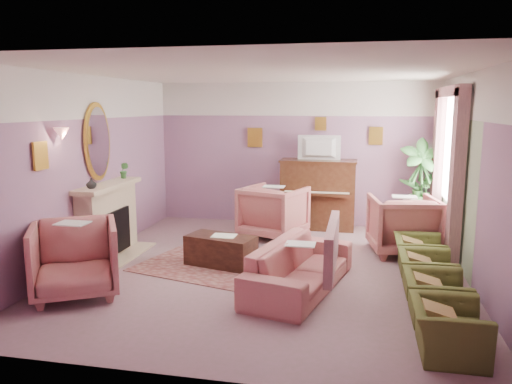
% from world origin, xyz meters
% --- Properties ---
extents(floor, '(5.50, 6.00, 0.01)m').
position_xyz_m(floor, '(0.00, 0.00, 0.00)').
color(floor, gray).
rests_on(floor, ground).
extents(ceiling, '(5.50, 6.00, 0.01)m').
position_xyz_m(ceiling, '(0.00, 0.00, 2.80)').
color(ceiling, silver).
rests_on(ceiling, wall_back).
extents(wall_back, '(5.50, 0.02, 2.80)m').
position_xyz_m(wall_back, '(0.00, 3.00, 1.40)').
color(wall_back, slate).
rests_on(wall_back, floor).
extents(wall_front, '(5.50, 0.02, 2.80)m').
position_xyz_m(wall_front, '(0.00, -3.00, 1.40)').
color(wall_front, slate).
rests_on(wall_front, floor).
extents(wall_left, '(0.02, 6.00, 2.80)m').
position_xyz_m(wall_left, '(-2.75, 0.00, 1.40)').
color(wall_left, slate).
rests_on(wall_left, floor).
extents(wall_right, '(0.02, 6.00, 2.80)m').
position_xyz_m(wall_right, '(2.75, 0.00, 1.40)').
color(wall_right, slate).
rests_on(wall_right, floor).
extents(picture_rail_band, '(5.50, 0.01, 0.65)m').
position_xyz_m(picture_rail_band, '(0.00, 2.99, 2.47)').
color(picture_rail_band, silver).
rests_on(picture_rail_band, wall_back).
extents(stripe_panel, '(0.01, 3.00, 2.15)m').
position_xyz_m(stripe_panel, '(2.73, 1.30, 1.07)').
color(stripe_panel, '#A0B58E').
rests_on(stripe_panel, wall_right).
extents(fireplace_surround, '(0.30, 1.40, 1.10)m').
position_xyz_m(fireplace_surround, '(-2.59, 0.20, 0.55)').
color(fireplace_surround, '#CBB78F').
rests_on(fireplace_surround, floor).
extents(fireplace_inset, '(0.18, 0.72, 0.68)m').
position_xyz_m(fireplace_inset, '(-2.49, 0.20, 0.40)').
color(fireplace_inset, black).
rests_on(fireplace_inset, floor).
extents(fire_ember, '(0.06, 0.54, 0.10)m').
position_xyz_m(fire_ember, '(-2.45, 0.20, 0.22)').
color(fire_ember, red).
rests_on(fire_ember, floor).
extents(mantel_shelf, '(0.40, 1.55, 0.07)m').
position_xyz_m(mantel_shelf, '(-2.56, 0.20, 1.12)').
color(mantel_shelf, '#CBB78F').
rests_on(mantel_shelf, fireplace_surround).
extents(hearth, '(0.55, 1.50, 0.02)m').
position_xyz_m(hearth, '(-2.39, 0.20, 0.01)').
color(hearth, '#CBB78F').
rests_on(hearth, floor).
extents(mirror_frame, '(0.04, 0.72, 1.20)m').
position_xyz_m(mirror_frame, '(-2.70, 0.20, 1.80)').
color(mirror_frame, gold).
rests_on(mirror_frame, wall_left).
extents(mirror_glass, '(0.01, 0.60, 1.06)m').
position_xyz_m(mirror_glass, '(-2.67, 0.20, 1.80)').
color(mirror_glass, silver).
rests_on(mirror_glass, wall_left).
extents(sconce_shade, '(0.20, 0.20, 0.16)m').
position_xyz_m(sconce_shade, '(-2.62, -0.85, 1.98)').
color(sconce_shade, '#F28E82').
rests_on(sconce_shade, wall_left).
extents(piano, '(1.40, 0.60, 1.30)m').
position_xyz_m(piano, '(0.50, 2.68, 0.65)').
color(piano, '#432414').
rests_on(piano, floor).
extents(piano_keyshelf, '(1.30, 0.12, 0.06)m').
position_xyz_m(piano_keyshelf, '(0.50, 2.33, 0.72)').
color(piano_keyshelf, '#432414').
rests_on(piano_keyshelf, piano).
extents(piano_keys, '(1.20, 0.08, 0.02)m').
position_xyz_m(piano_keys, '(0.50, 2.33, 0.76)').
color(piano_keys, white).
rests_on(piano_keys, piano).
extents(piano_top, '(1.45, 0.65, 0.04)m').
position_xyz_m(piano_top, '(0.50, 2.68, 1.31)').
color(piano_top, '#432414').
rests_on(piano_top, piano).
extents(television, '(0.80, 0.12, 0.48)m').
position_xyz_m(television, '(0.50, 2.63, 1.60)').
color(television, black).
rests_on(television, piano).
extents(print_back_left, '(0.30, 0.03, 0.38)m').
position_xyz_m(print_back_left, '(-0.80, 2.96, 1.72)').
color(print_back_left, gold).
rests_on(print_back_left, wall_back).
extents(print_back_right, '(0.26, 0.03, 0.34)m').
position_xyz_m(print_back_right, '(1.55, 2.96, 1.78)').
color(print_back_right, gold).
rests_on(print_back_right, wall_back).
extents(print_back_mid, '(0.22, 0.03, 0.26)m').
position_xyz_m(print_back_mid, '(0.50, 2.96, 2.00)').
color(print_back_mid, gold).
rests_on(print_back_mid, wall_back).
extents(print_left_wall, '(0.03, 0.28, 0.36)m').
position_xyz_m(print_left_wall, '(-2.71, -1.20, 1.72)').
color(print_left_wall, gold).
rests_on(print_left_wall, wall_left).
extents(window_blind, '(0.03, 1.40, 1.80)m').
position_xyz_m(window_blind, '(2.70, 1.55, 1.70)').
color(window_blind, silver).
rests_on(window_blind, wall_right).
extents(curtain_left, '(0.16, 0.34, 2.60)m').
position_xyz_m(curtain_left, '(2.62, 0.63, 1.30)').
color(curtain_left, '#9D666B').
rests_on(curtain_left, floor).
extents(curtain_right, '(0.16, 0.34, 2.60)m').
position_xyz_m(curtain_right, '(2.62, 2.47, 1.30)').
color(curtain_right, '#9D666B').
rests_on(curtain_right, floor).
extents(pelmet, '(0.16, 2.20, 0.16)m').
position_xyz_m(pelmet, '(2.62, 1.55, 2.56)').
color(pelmet, '#9D666B').
rests_on(pelmet, wall_right).
extents(mantel_plant, '(0.16, 0.16, 0.28)m').
position_xyz_m(mantel_plant, '(-2.55, 0.75, 1.29)').
color(mantel_plant, '#3A7F38').
rests_on(mantel_plant, mantel_shelf).
extents(mantel_vase, '(0.16, 0.16, 0.16)m').
position_xyz_m(mantel_vase, '(-2.55, -0.30, 1.23)').
color(mantel_vase, silver).
rests_on(mantel_vase, mantel_shelf).
extents(area_rug, '(2.88, 2.38, 0.01)m').
position_xyz_m(area_rug, '(-0.59, 0.07, 0.01)').
color(area_rug, brown).
rests_on(area_rug, floor).
extents(coffee_table, '(1.09, 0.74, 0.45)m').
position_xyz_m(coffee_table, '(-0.71, 0.06, 0.23)').
color(coffee_table, '#331C13').
rests_on(coffee_table, floor).
extents(table_paper, '(0.35, 0.28, 0.01)m').
position_xyz_m(table_paper, '(-0.66, 0.06, 0.46)').
color(table_paper, white).
rests_on(table_paper, coffee_table).
extents(sofa, '(0.70, 2.10, 0.85)m').
position_xyz_m(sofa, '(0.55, -0.67, 0.42)').
color(sofa, '#BB6D67').
rests_on(sofa, floor).
extents(sofa_throw, '(0.11, 1.59, 0.58)m').
position_xyz_m(sofa_throw, '(0.95, -0.67, 0.60)').
color(sofa_throw, '#9D666B').
rests_on(sofa_throw, sofa).
extents(floral_armchair_left, '(1.00, 1.00, 1.04)m').
position_xyz_m(floral_armchair_left, '(-0.22, 1.83, 0.52)').
color(floral_armchair_left, '#BB6D67').
rests_on(floral_armchair_left, floor).
extents(floral_armchair_right, '(1.00, 1.00, 1.04)m').
position_xyz_m(floral_armchair_right, '(1.98, 1.24, 0.52)').
color(floral_armchair_right, '#BB6D67').
rests_on(floral_armchair_right, floor).
extents(floral_armchair_front, '(1.00, 1.00, 1.04)m').
position_xyz_m(floral_armchair_front, '(-2.16, -1.45, 0.52)').
color(floral_armchair_front, '#BB6D67').
rests_on(floral_armchair_front, floor).
extents(olive_chair_a, '(0.55, 0.78, 0.67)m').
position_xyz_m(olive_chair_a, '(2.13, -2.11, 0.34)').
color(olive_chair_a, '#545C25').
rests_on(olive_chair_a, floor).
extents(olive_chair_b, '(0.55, 0.78, 0.67)m').
position_xyz_m(olive_chair_b, '(2.13, -1.29, 0.34)').
color(olive_chair_b, '#545C25').
rests_on(olive_chair_b, floor).
extents(olive_chair_c, '(0.55, 0.78, 0.67)m').
position_xyz_m(olive_chair_c, '(2.13, -0.47, 0.34)').
color(olive_chair_c, '#545C25').
rests_on(olive_chair_c, floor).
extents(olive_chair_d, '(0.55, 0.78, 0.67)m').
position_xyz_m(olive_chair_d, '(2.13, 0.35, 0.34)').
color(olive_chair_d, '#545C25').
rests_on(olive_chair_d, floor).
extents(side_table, '(0.52, 0.52, 0.70)m').
position_xyz_m(side_table, '(2.32, 2.49, 0.35)').
color(side_table, white).
rests_on(side_table, floor).
extents(side_plant_big, '(0.30, 0.30, 0.34)m').
position_xyz_m(side_plant_big, '(2.32, 2.49, 0.87)').
color(side_plant_big, '#3A7F38').
rests_on(side_plant_big, side_table).
extents(side_plant_small, '(0.16, 0.16, 0.28)m').
position_xyz_m(side_plant_small, '(2.44, 2.39, 0.84)').
color(side_plant_small, '#3A7F38').
rests_on(side_plant_small, side_table).
extents(palm_pot, '(0.34, 0.34, 0.34)m').
position_xyz_m(palm_pot, '(2.35, 2.47, 0.17)').
color(palm_pot, '#A36532').
rests_on(palm_pot, floor).
extents(palm_plant, '(0.76, 0.76, 1.44)m').
position_xyz_m(palm_plant, '(2.35, 2.47, 1.06)').
color(palm_plant, '#3A7F38').
rests_on(palm_plant, palm_pot).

